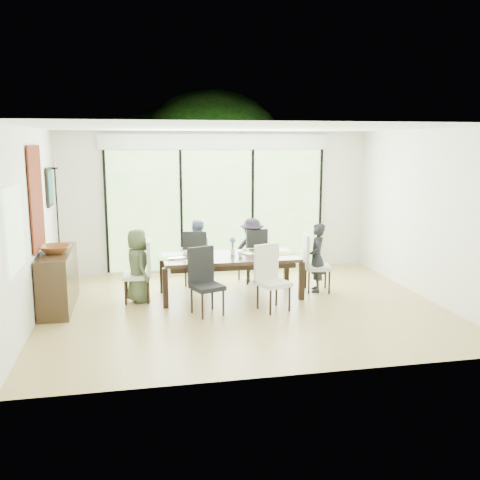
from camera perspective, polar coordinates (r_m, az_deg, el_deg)
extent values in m
cube|color=olive|center=(8.27, 0.35, -7.17)|extent=(6.00, 5.00, 0.01)
cube|color=white|center=(7.89, 0.37, 11.95)|extent=(6.00, 5.00, 0.01)
cube|color=silver|center=(10.42, -2.47, 4.10)|extent=(6.00, 0.02, 2.70)
cube|color=beige|center=(5.57, 5.65, -1.48)|extent=(6.00, 0.02, 2.70)
cube|color=silver|center=(7.93, -21.47, 1.39)|extent=(0.02, 5.00, 2.70)
cube|color=beige|center=(9.07, 19.34, 2.58)|extent=(0.02, 5.00, 2.70)
cube|color=#598C3F|center=(10.40, -2.43, 3.25)|extent=(4.20, 0.02, 2.30)
cube|color=white|center=(10.31, -2.48, 10.43)|extent=(4.40, 0.06, 0.28)
cube|color=black|center=(10.27, -14.09, 2.86)|extent=(0.05, 0.04, 2.30)
cube|color=black|center=(10.30, -6.28, 3.13)|extent=(0.05, 0.04, 2.30)
cube|color=black|center=(10.52, 1.35, 3.34)|extent=(0.05, 0.04, 2.30)
cube|color=black|center=(10.91, 8.55, 3.48)|extent=(0.05, 0.04, 2.30)
cube|color=#8CAD7F|center=(6.73, -22.94, 1.10)|extent=(0.02, 0.90, 1.00)
cube|color=brown|center=(11.52, -3.11, -2.37)|extent=(6.00, 1.80, 0.10)
cube|color=#513822|center=(12.18, -3.69, 1.21)|extent=(6.00, 0.08, 0.06)
sphere|color=#14380F|center=(12.96, -12.29, 5.51)|extent=(3.20, 3.20, 3.20)
sphere|color=#14380F|center=(13.68, -3.00, 7.49)|extent=(4.00, 4.00, 4.00)
sphere|color=#14380F|center=(13.33, 5.24, 5.06)|extent=(2.80, 2.80, 2.80)
sphere|color=#14380F|center=(14.28, -7.41, 6.81)|extent=(3.60, 3.60, 3.60)
cube|color=black|center=(8.68, -1.06, -1.87)|extent=(2.16, 0.99, 0.05)
cube|color=black|center=(8.69, -1.05, -2.40)|extent=(1.98, 0.81, 0.09)
cube|color=black|center=(8.22, -7.96, -5.10)|extent=(0.08, 0.08, 0.62)
cube|color=black|center=(8.61, 6.58, -4.35)|extent=(0.08, 0.08, 0.62)
cube|color=black|center=(9.05, -8.30, -3.66)|extent=(0.08, 0.08, 0.62)
cube|color=black|center=(9.40, 4.97, -3.05)|extent=(0.08, 0.08, 0.62)
imported|color=#434F35|center=(8.56, -10.86, -2.70)|extent=(0.47, 0.61, 1.16)
imported|color=black|center=(9.07, 8.19, -1.88)|extent=(0.46, 0.61, 1.16)
imported|color=#7283A5|center=(9.43, -4.66, -1.33)|extent=(0.57, 0.39, 1.16)
imported|color=#241D2C|center=(9.59, 1.28, -1.10)|extent=(0.60, 0.45, 1.16)
cube|color=#82C044|center=(8.55, -7.33, -1.93)|extent=(0.40, 0.29, 0.01)
cube|color=olive|center=(8.89, 4.98, -1.42)|extent=(0.40, 0.29, 0.01)
cube|color=#98B540|center=(8.99, -4.34, -1.27)|extent=(0.40, 0.29, 0.01)
cube|color=#83B741|center=(9.16, 1.88, -1.03)|extent=(0.40, 0.29, 0.01)
cube|color=white|center=(8.30, -4.42, -2.26)|extent=(0.40, 0.29, 0.01)
cube|color=black|center=(8.95, -3.67, -1.26)|extent=(0.23, 0.16, 0.01)
cube|color=black|center=(9.10, 1.64, -1.05)|extent=(0.22, 0.15, 0.01)
cube|color=white|center=(8.77, 3.51, -1.56)|extent=(0.27, 0.20, 0.00)
cube|color=white|center=(8.30, -4.42, -2.17)|extent=(0.23, 0.23, 0.02)
cube|color=orange|center=(8.29, -4.42, -2.06)|extent=(0.18, 0.18, 0.01)
cylinder|color=silver|center=(8.72, -0.79, -1.27)|extent=(0.07, 0.07, 0.11)
cylinder|color=#337226|center=(8.70, -0.80, -0.57)|extent=(0.04, 0.04, 0.14)
sphere|color=#546DD2|center=(8.68, -0.80, 0.01)|extent=(0.10, 0.10, 0.10)
imported|color=silver|center=(8.46, -6.61, -1.99)|extent=(0.33, 0.24, 0.02)
imported|color=white|center=(8.71, -5.77, -1.40)|extent=(0.15, 0.15, 0.09)
imported|color=white|center=(8.59, 0.05, -1.53)|extent=(0.13, 0.13, 0.08)
imported|color=white|center=(8.93, 3.88, -1.08)|extent=(0.14, 0.14, 0.09)
imported|color=white|center=(8.76, 0.49, -1.51)|extent=(0.24, 0.25, 0.02)
cube|color=black|center=(8.59, -18.81, -4.02)|extent=(0.44, 1.55, 0.87)
imported|color=brown|center=(8.39, -19.09, -0.93)|extent=(0.46, 0.46, 0.11)
cylinder|color=black|center=(8.83, -18.71, -0.60)|extent=(0.10, 0.10, 0.04)
cylinder|color=black|center=(8.74, -18.94, 3.32)|extent=(0.02, 0.02, 1.21)
cylinder|color=black|center=(8.70, -19.17, 7.24)|extent=(0.10, 0.10, 0.03)
cylinder|color=silver|center=(8.69, -19.19, 7.63)|extent=(0.03, 0.03, 0.10)
cube|color=maroon|center=(8.27, -20.89, 4.22)|extent=(0.02, 1.00, 1.50)
cube|color=black|center=(9.54, -19.67, 5.34)|extent=(0.03, 0.55, 0.65)
cube|color=#164844|center=(9.54, -19.55, 5.34)|extent=(0.01, 0.45, 0.55)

